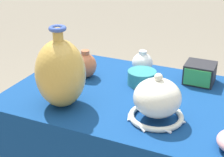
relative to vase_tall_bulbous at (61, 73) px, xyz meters
name	(u,v)px	position (x,y,z in m)	size (l,w,h in m)	color
display_table	(134,113)	(0.25, 0.20, -0.23)	(1.13, 0.74, 0.78)	brown
vase_tall_bulbous	(61,73)	(0.00, 0.00, 0.00)	(0.21, 0.21, 0.34)	gold
vase_dome_bell	(157,101)	(0.40, 0.05, -0.07)	(0.23, 0.23, 0.20)	white
mosaic_tile_box	(200,73)	(0.48, 0.46, -0.10)	(0.14, 0.14, 0.10)	#232328
pot_squat_teal	(142,78)	(0.24, 0.33, -0.11)	(0.14, 0.14, 0.07)	teal
jar_round_terracotta	(86,65)	(-0.05, 0.30, -0.08)	(0.11, 0.11, 0.14)	#BC6642
jar_round_porcelain	(142,63)	(0.19, 0.47, -0.09)	(0.11, 0.11, 0.12)	white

